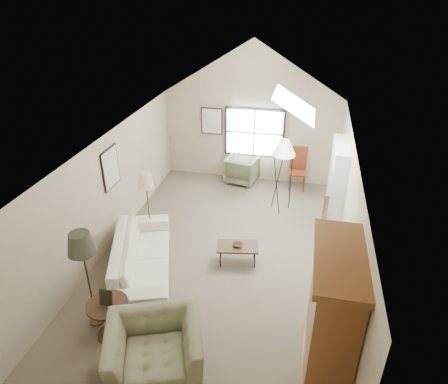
% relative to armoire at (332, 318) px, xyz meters
% --- Properties ---
extents(room_shell, '(5.01, 8.01, 4.00)m').
position_rel_armoire_xyz_m(room_shell, '(-2.18, 2.40, 2.11)').
color(room_shell, brown).
rests_on(room_shell, ground).
extents(window, '(1.72, 0.08, 1.42)m').
position_rel_armoire_xyz_m(window, '(-2.08, 6.36, 0.35)').
color(window, black).
rests_on(window, room_shell).
extents(skylight, '(0.80, 1.20, 0.52)m').
position_rel_armoire_xyz_m(skylight, '(-0.88, 3.30, 2.12)').
color(skylight, white).
rests_on(skylight, room_shell).
extents(wall_art, '(1.97, 3.71, 0.88)m').
position_rel_armoire_xyz_m(wall_art, '(-4.06, 4.34, 0.63)').
color(wall_art, black).
rests_on(wall_art, room_shell).
extents(armoire, '(0.60, 1.50, 2.20)m').
position_rel_armoire_xyz_m(armoire, '(0.00, 0.00, 0.00)').
color(armoire, brown).
rests_on(armoire, ground).
extents(tv_alcove, '(0.32, 1.30, 2.10)m').
position_rel_armoire_xyz_m(tv_alcove, '(0.16, 4.00, 0.05)').
color(tv_alcove, white).
rests_on(tv_alcove, ground).
extents(media_console, '(0.34, 1.18, 0.60)m').
position_rel_armoire_xyz_m(media_console, '(0.14, 4.00, -0.80)').
color(media_console, '#382316').
rests_on(media_console, ground).
extents(tv_panel, '(0.05, 0.90, 0.55)m').
position_rel_armoire_xyz_m(tv_panel, '(0.14, 4.00, -0.18)').
color(tv_panel, black).
rests_on(tv_panel, media_console).
extents(sofa, '(1.92, 2.94, 0.80)m').
position_rel_armoire_xyz_m(sofa, '(-3.59, 1.55, -0.70)').
color(sofa, white).
rests_on(sofa, ground).
extents(armchair_near, '(1.72, 1.62, 0.90)m').
position_rel_armoire_xyz_m(armchair_near, '(-2.49, -0.58, -0.65)').
color(armchair_near, '#70714F').
rests_on(armchair_near, ground).
extents(armchair_far, '(1.00, 1.02, 0.80)m').
position_rel_armoire_xyz_m(armchair_far, '(-2.36, 6.10, -0.70)').
color(armchair_far, '#676E4D').
rests_on(armchair_far, ground).
extents(coffee_table, '(0.92, 0.62, 0.44)m').
position_rel_armoire_xyz_m(coffee_table, '(-1.78, 2.31, -0.88)').
color(coffee_table, '#3C2618').
rests_on(coffee_table, ground).
extents(bowl, '(0.24, 0.24, 0.05)m').
position_rel_armoire_xyz_m(bowl, '(-1.78, 2.31, -0.64)').
color(bowl, '#3C2A18').
rests_on(bowl, coffee_table).
extents(side_table, '(0.88, 0.88, 0.69)m').
position_rel_armoire_xyz_m(side_table, '(-3.49, -0.05, -0.76)').
color(side_table, '#341E15').
rests_on(side_table, ground).
extents(side_chair, '(0.48, 0.48, 1.20)m').
position_rel_armoire_xyz_m(side_chair, '(-0.76, 6.01, -0.50)').
color(side_chair, brown).
rests_on(side_chair, ground).
extents(tripod_lamp, '(0.69, 0.69, 1.98)m').
position_rel_armoire_xyz_m(tripod_lamp, '(-1.11, 4.70, -0.11)').
color(tripod_lamp, white).
rests_on(tripod_lamp, ground).
extents(dark_lamp, '(0.58, 0.58, 1.91)m').
position_rel_armoire_xyz_m(dark_lamp, '(-3.89, 0.15, -0.14)').
color(dark_lamp, black).
rests_on(dark_lamp, ground).
extents(tan_lamp, '(0.44, 0.44, 1.72)m').
position_rel_armoire_xyz_m(tan_lamp, '(-3.89, 2.75, -0.24)').
color(tan_lamp, '#A18167').
rests_on(tan_lamp, ground).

